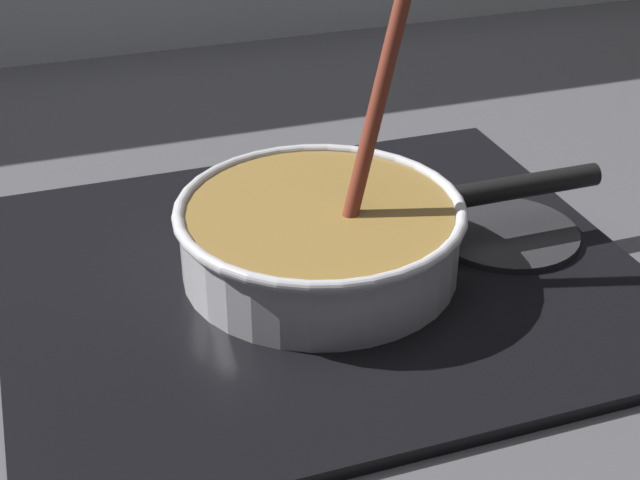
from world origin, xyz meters
name	(u,v)px	position (x,y,z in m)	size (l,w,h in m)	color
ground	(337,374)	(0.00, 0.00, -0.02)	(2.40, 1.60, 0.04)	#4C4C51
hob_plate	(320,275)	(0.02, 0.11, 0.01)	(0.56, 0.48, 0.01)	black
burner_ring	(320,266)	(0.02, 0.11, 0.02)	(0.18, 0.18, 0.01)	#592D0C
spare_burner	(506,233)	(0.21, 0.11, 0.01)	(0.14, 0.14, 0.01)	#262628
cooking_pan	(323,234)	(0.02, 0.11, 0.05)	(0.41, 0.26, 0.32)	silver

